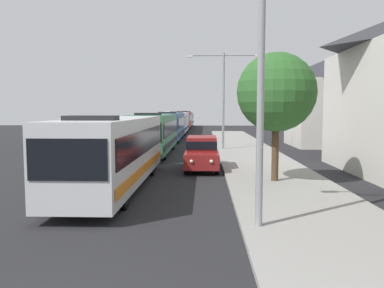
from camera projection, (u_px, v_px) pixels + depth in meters
bus_lead at (116, 149)px, 16.62m from camera, size 2.58×11.76×3.21m
bus_second_in_line at (155, 132)px, 29.55m from camera, size 2.58×11.70×3.21m
bus_middle at (170, 125)px, 42.61m from camera, size 2.58×11.76×3.21m
bus_fourth_in_line at (178, 122)px, 55.07m from camera, size 2.58×12.21×3.21m
bus_rear at (183, 120)px, 68.32m from camera, size 2.58×12.30×3.21m
bus_tail_end at (187, 118)px, 81.87m from camera, size 2.58×10.67×3.21m
white_suv at (202, 152)px, 21.62m from camera, size 1.86×4.51×1.90m
box_truck_oncoming at (171, 118)px, 79.83m from camera, size 2.35×8.35×3.15m
streetlamp_near at (262, 32)px, 10.29m from camera, size 6.02×0.28×8.78m
streetlamp_mid at (223, 90)px, 31.88m from camera, size 6.26×0.28×7.97m
roadside_tree at (276, 93)px, 17.29m from camera, size 3.58×3.58×5.85m
house_distant_gabled at (327, 102)px, 35.90m from camera, size 6.82×7.45×8.18m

